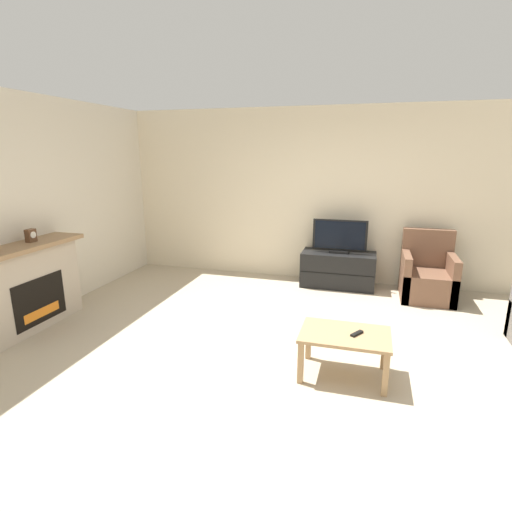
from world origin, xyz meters
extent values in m
plane|color=tan|center=(0.00, 0.00, 0.00)|extent=(24.00, 24.00, 0.00)
cube|color=beige|center=(0.00, 2.75, 1.35)|extent=(12.00, 0.06, 2.70)
cube|color=beige|center=(-3.35, 0.00, 1.35)|extent=(0.06, 12.00, 2.70)
cube|color=#B7A893|center=(-3.14, -0.15, 0.48)|extent=(0.35, 1.33, 0.96)
cube|color=black|center=(-2.97, -0.15, 0.37)|extent=(0.01, 0.73, 0.53)
cube|color=orange|center=(-2.96, -0.15, 0.22)|extent=(0.01, 0.51, 0.11)
cube|color=#93704C|center=(-3.11, -0.15, 0.99)|extent=(0.47, 1.45, 0.05)
cube|color=brown|center=(-3.12, 0.00, 1.09)|extent=(0.07, 0.11, 0.15)
cylinder|color=white|center=(-3.09, 0.00, 1.10)|extent=(0.00, 0.08, 0.08)
cube|color=black|center=(0.20, 2.42, 0.27)|extent=(1.11, 0.52, 0.53)
cube|color=black|center=(0.20, 2.16, 0.27)|extent=(1.09, 0.01, 0.01)
cube|color=black|center=(0.20, 2.42, 0.55)|extent=(0.28, 0.18, 0.04)
cube|color=black|center=(0.20, 2.42, 0.81)|extent=(0.81, 0.03, 0.47)
cube|color=black|center=(0.20, 2.41, 0.81)|extent=(0.74, 0.01, 0.42)
cube|color=brown|center=(1.45, 2.21, 0.20)|extent=(0.70, 0.76, 0.40)
cube|color=brown|center=(1.45, 2.52, 0.67)|extent=(0.70, 0.14, 0.55)
cube|color=brown|center=(1.15, 2.21, 0.32)|extent=(0.10, 0.76, 0.65)
cube|color=brown|center=(1.75, 2.21, 0.32)|extent=(0.10, 0.76, 0.65)
cube|color=#A37F56|center=(0.47, -0.19, 0.41)|extent=(0.80, 0.54, 0.03)
cube|color=#A37F56|center=(0.11, -0.42, 0.20)|extent=(0.05, 0.05, 0.40)
cube|color=#A37F56|center=(0.83, -0.42, 0.20)|extent=(0.05, 0.05, 0.40)
cube|color=#A37F56|center=(0.11, 0.04, 0.20)|extent=(0.05, 0.05, 0.40)
cube|color=#A37F56|center=(0.83, 0.04, 0.20)|extent=(0.05, 0.05, 0.40)
cube|color=black|center=(0.57, -0.19, 0.44)|extent=(0.11, 0.15, 0.02)
camera|label=1|loc=(0.61, -3.60, 2.01)|focal=28.00mm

